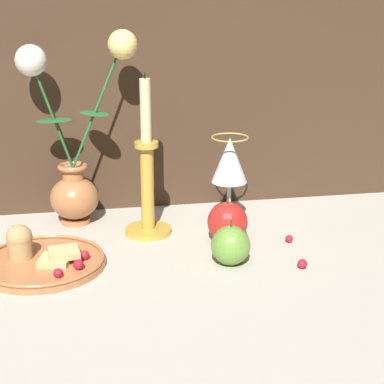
# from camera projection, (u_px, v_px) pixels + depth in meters

# --- Properties ---
(ground_plane) EXTENTS (2.40, 2.40, 0.00)m
(ground_plane) POSITION_uv_depth(u_px,v_px,m) (169.00, 248.00, 1.15)
(ground_plane) COLOR #B7B2A3
(ground_plane) RESTS_ON ground
(vase) EXTENTS (0.22, 0.09, 0.37)m
(vase) POSITION_uv_depth(u_px,v_px,m) (74.00, 156.00, 1.23)
(vase) COLOR #B77042
(vase) RESTS_ON ground_plane
(plate_with_pastries) EXTENTS (0.21, 0.21, 0.07)m
(plate_with_pastries) POSITION_uv_depth(u_px,v_px,m) (40.00, 258.00, 1.08)
(plate_with_pastries) COLOR #B77042
(plate_with_pastries) RESTS_ON ground_plane
(wine_glass) EXTENTS (0.08, 0.08, 0.18)m
(wine_glass) POSITION_uv_depth(u_px,v_px,m) (229.00, 164.00, 1.24)
(wine_glass) COLOR silver
(wine_glass) RESTS_ON ground_plane
(candlestick) EXTENTS (0.09, 0.09, 0.30)m
(candlestick) POSITION_uv_depth(u_px,v_px,m) (147.00, 185.00, 1.19)
(candlestick) COLOR gold
(candlestick) RESTS_ON ground_plane
(apple_beside_vase) EXTENTS (0.07, 0.07, 0.08)m
(apple_beside_vase) POSITION_uv_depth(u_px,v_px,m) (231.00, 245.00, 1.08)
(apple_beside_vase) COLOR #669938
(apple_beside_vase) RESTS_ON ground_plane
(apple_near_glass) EXTENTS (0.07, 0.07, 0.09)m
(apple_near_glass) POSITION_uv_depth(u_px,v_px,m) (228.00, 222.00, 1.17)
(apple_near_glass) COLOR red
(apple_near_glass) RESTS_ON ground_plane
(berry_near_plate) EXTENTS (0.01, 0.01, 0.01)m
(berry_near_plate) POSITION_uv_depth(u_px,v_px,m) (289.00, 239.00, 1.18)
(berry_near_plate) COLOR #AD192D
(berry_near_plate) RESTS_ON ground_plane
(berry_front_center) EXTENTS (0.02, 0.02, 0.02)m
(berry_front_center) POSITION_uv_depth(u_px,v_px,m) (302.00, 264.00, 1.07)
(berry_front_center) COLOR #AD192D
(berry_front_center) RESTS_ON ground_plane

